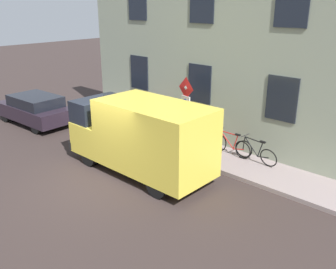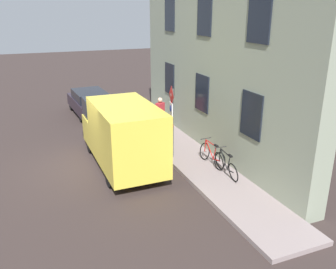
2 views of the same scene
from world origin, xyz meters
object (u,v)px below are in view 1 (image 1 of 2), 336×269
Objects in this scene: sign_post_stacked at (186,109)px; bicycle_black at (255,152)px; delivery_van at (141,135)px; parked_hatchback at (35,109)px; bicycle_red at (231,145)px; pedestrian at (144,112)px.

sign_post_stacked reaches higher than bicycle_black.
delivery_van is at bearing 53.93° from bicycle_black.
bicycle_red is (2.89, -8.98, -0.22)m from parked_hatchback.
bicycle_red is at bearing -47.10° from sign_post_stacked.
parked_hatchback is 5.48m from pedestrian.
bicycle_black is 1.00× the size of bicycle_red.
sign_post_stacked is at bearing 30.60° from bicycle_black.
bicycle_black is at bearing -63.00° from sign_post_stacked.
sign_post_stacked is 1.61× the size of bicycle_red.
delivery_van is 7.49m from parked_hatchback.
parked_hatchback is at bearing 102.71° from sign_post_stacked.
sign_post_stacked is at bearing -99.14° from delivery_van.
parked_hatchback is 2.38× the size of pedestrian.
bicycle_red is at bearing -27.42° from pedestrian.
sign_post_stacked is 0.52× the size of delivery_van.
parked_hatchback is (-1.75, 7.75, -1.14)m from sign_post_stacked.
delivery_van reaches higher than bicycle_black.
parked_hatchback is 2.38× the size of bicycle_red.
delivery_van is at bearing 60.11° from bicycle_red.
parked_hatchback is at bearing 19.72° from bicycle_black.
delivery_van is 3.11× the size of pedestrian.
pedestrian reaches higher than bicycle_red.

